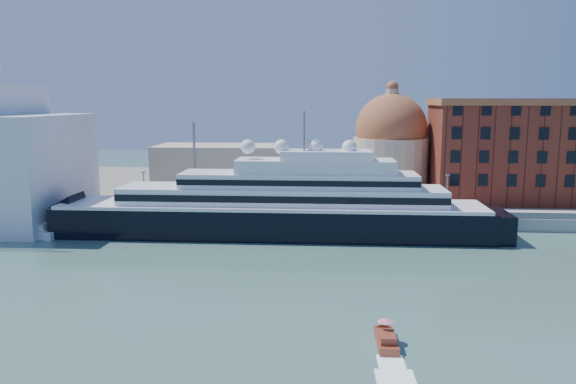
{
  "coord_description": "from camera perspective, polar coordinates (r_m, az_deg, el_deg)",
  "views": [
    {
      "loc": [
        6.7,
        -78.22,
        24.78
      ],
      "look_at": [
        -0.01,
        18.0,
        9.04
      ],
      "focal_mm": 35.0,
      "sensor_mm": 36.0,
      "label": 1
    }
  ],
  "objects": [
    {
      "name": "water_taxi",
      "position": [
        60.18,
        9.96,
        -14.49
      ],
      "size": [
        2.08,
        5.96,
        2.82
      ],
      "rotation": [
        0.0,
        0.0,
        0.02
      ],
      "color": "maroon",
      "rests_on": "ground"
    },
    {
      "name": "lamp_posts",
      "position": [
        113.16,
        -5.91,
        1.63
      ],
      "size": [
        120.8,
        2.4,
        18.0
      ],
      "color": "slate",
      "rests_on": "quay"
    },
    {
      "name": "warehouse",
      "position": [
        138.31,
        23.15,
        3.96
      ],
      "size": [
        43.0,
        19.0,
        23.25
      ],
      "color": "maroon",
      "rests_on": "land"
    },
    {
      "name": "ground",
      "position": [
        82.32,
        -0.87,
        -8.25
      ],
      "size": [
        400.0,
        400.0,
        0.0
      ],
      "primitive_type": "plane",
      "color": "#3C6860",
      "rests_on": "ground"
    },
    {
      "name": "superyacht",
      "position": [
        103.98,
        -3.12,
        -1.92
      ],
      "size": [
        89.75,
        12.44,
        26.82
      ],
      "color": "black",
      "rests_on": "ground"
    },
    {
      "name": "service_barge",
      "position": [
        114.19,
        -24.64,
        -3.71
      ],
      "size": [
        13.12,
        6.97,
        2.81
      ],
      "rotation": [
        0.0,
        0.0,
        -0.24
      ],
      "color": "white",
      "rests_on": "ground"
    },
    {
      "name": "quay_fence",
      "position": [
        110.08,
        0.42,
        -2.09
      ],
      "size": [
        180.0,
        0.1,
        1.2
      ],
      "primitive_type": "cube",
      "color": "slate",
      "rests_on": "quay"
    },
    {
      "name": "land",
      "position": [
        155.2,
        1.47,
        0.45
      ],
      "size": [
        260.0,
        72.0,
        2.0
      ],
      "primitive_type": "cube",
      "color": "slate",
      "rests_on": "ground"
    },
    {
      "name": "church",
      "position": [
        136.64,
        3.84,
        3.42
      ],
      "size": [
        66.0,
        18.0,
        25.5
      ],
      "color": "beige",
      "rests_on": "land"
    },
    {
      "name": "quay",
      "position": [
        114.85,
        0.56,
        -2.56
      ],
      "size": [
        180.0,
        10.0,
        2.5
      ],
      "primitive_type": "cube",
      "color": "gray",
      "rests_on": "ground"
    }
  ]
}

